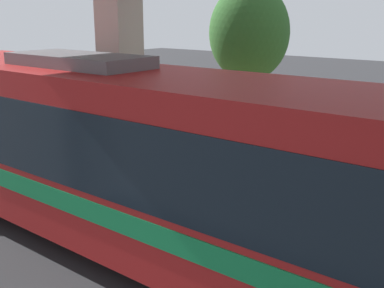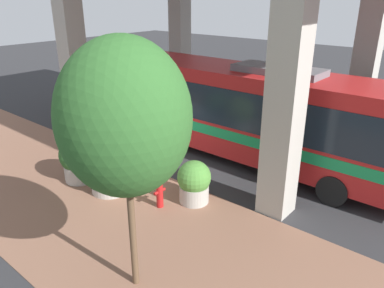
{
  "view_description": "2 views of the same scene",
  "coord_description": "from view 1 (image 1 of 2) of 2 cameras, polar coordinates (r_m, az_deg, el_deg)",
  "views": [
    {
      "loc": [
        9.47,
        4.48,
        4.68
      ],
      "look_at": [
        0.97,
        -2.25,
        1.7
      ],
      "focal_mm": 45.0,
      "sensor_mm": 36.0,
      "label": 1
    },
    {
      "loc": [
        -8.81,
        -9.5,
        6.28
      ],
      "look_at": [
        -0.25,
        -2.33,
        1.74
      ],
      "focal_mm": 35.0,
      "sensor_mm": 36.0,
      "label": 2
    }
  ],
  "objects": [
    {
      "name": "fire_hydrant",
      "position": [
        13.62,
        7.08,
        -2.54
      ],
      "size": [
        0.45,
        0.22,
        1.02
      ],
      "color": "#B21919",
      "rests_on": "ground"
    },
    {
      "name": "planter_middle",
      "position": [
        12.96,
        15.5,
        -2.38
      ],
      "size": [
        1.47,
        1.47,
        1.75
      ],
      "color": "#ADA89E",
      "rests_on": "ground"
    },
    {
      "name": "street_tree_near",
      "position": [
        16.31,
        6.8,
        12.95
      ],
      "size": [
        2.65,
        2.65,
        5.62
      ],
      "color": "brown",
      "rests_on": "ground"
    },
    {
      "name": "planter_back",
      "position": [
        13.14,
        2.67,
        -2.22
      ],
      "size": [
        1.07,
        1.07,
        1.42
      ],
      "color": "#ADA89E",
      "rests_on": "ground"
    },
    {
      "name": "bus",
      "position": [
        9.43,
        -7.9,
        -0.7
      ],
      "size": [
        2.82,
        12.74,
        3.86
      ],
      "color": "#B21E1E",
      "rests_on": "ground"
    },
    {
      "name": "ground_plane",
      "position": [
        11.47,
        12.07,
        -9.07
      ],
      "size": [
        80.0,
        80.0,
        0.0
      ],
      "primitive_type": "plane",
      "color": "#2D2D30",
      "rests_on": "ground"
    },
    {
      "name": "sidewalk_strip",
      "position": [
        14.05,
        17.6,
        -4.8
      ],
      "size": [
        6.0,
        40.0,
        0.02
      ],
      "color": "#845B47",
      "rests_on": "ground"
    }
  ]
}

